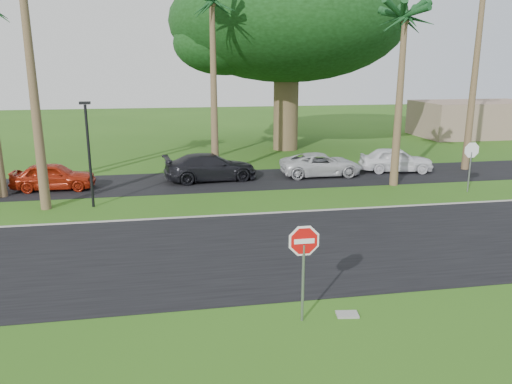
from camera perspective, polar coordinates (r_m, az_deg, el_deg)
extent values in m
plane|color=#2B5615|center=(15.39, 0.48, -9.28)|extent=(120.00, 120.00, 0.00)
cube|color=black|center=(17.21, -0.74, -6.61)|extent=(120.00, 8.00, 0.02)
cube|color=black|center=(27.19, -4.35, 1.28)|extent=(120.00, 5.00, 0.02)
cube|color=gray|center=(20.99, -2.54, -2.63)|extent=(120.00, 0.12, 0.06)
cylinder|color=gray|center=(12.42, 5.38, -10.35)|extent=(0.07, 0.07, 2.00)
cylinder|color=white|center=(12.00, 5.51, -5.58)|extent=(1.05, 0.02, 1.05)
cylinder|color=red|center=(12.00, 5.51, -5.58)|extent=(0.90, 0.02, 0.90)
cube|color=white|center=(12.00, 5.51, -5.58)|extent=(0.50, 0.02, 0.12)
cylinder|color=gray|center=(26.78, 23.20, 2.10)|extent=(0.07, 0.07, 2.00)
cylinder|color=white|center=(26.59, 23.44, 4.42)|extent=(1.05, 0.02, 1.05)
cylinder|color=red|center=(26.59, 23.44, 4.42)|extent=(0.90, 0.02, 0.90)
cube|color=white|center=(26.59, 23.44, 4.42)|extent=(0.50, 0.02, 0.12)
cone|color=brown|center=(22.99, -24.26, 12.12)|extent=(0.44, 0.44, 11.50)
cone|color=brown|center=(28.00, -4.85, 11.46)|extent=(0.44, 0.44, 9.50)
cone|color=brown|center=(26.58, 16.04, 9.72)|extent=(0.44, 0.44, 8.50)
cone|color=brown|center=(32.09, 23.80, 12.94)|extent=(0.44, 0.44, 12.00)
cylinder|color=brown|center=(37.00, 3.43, 9.50)|extent=(1.80, 1.80, 6.00)
ellipsoid|color=black|center=(36.96, 3.58, 18.80)|extent=(16.50, 16.50, 8.25)
cylinder|color=black|center=(22.94, -18.51, 3.82)|extent=(0.12, 0.12, 4.50)
cube|color=black|center=(22.66, -18.98, 9.61)|extent=(0.45, 0.25, 0.12)
cube|color=gray|center=(48.13, 23.75, 7.67)|extent=(10.00, 6.00, 3.00)
imported|color=#A2210D|center=(27.08, -22.14, 1.66)|extent=(4.09, 1.77, 1.38)
imported|color=black|center=(27.19, -5.22, 2.81)|extent=(5.22, 2.61, 1.46)
imported|color=silver|center=(28.50, 7.45, 3.11)|extent=(4.62, 2.16, 1.28)
imported|color=white|center=(30.43, 15.71, 3.55)|extent=(4.42, 2.44, 1.42)
cube|color=gray|center=(13.22, 10.38, -13.60)|extent=(0.59, 0.42, 0.06)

